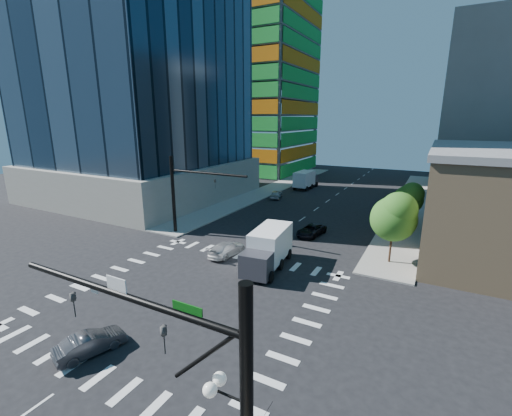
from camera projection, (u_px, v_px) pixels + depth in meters
The scene contains 15 objects.
ground at pixel (191, 297), 26.21m from camera, with size 160.00×160.00×0.00m, color black.
road_markings at pixel (191, 297), 26.21m from camera, with size 20.00×20.00×0.01m, color silver.
sidewalk_ne at pixel (411, 204), 54.64m from camera, with size 5.00×60.00×0.15m, color gray.
sidewalk_nw at pixel (271, 189), 66.03m from camera, with size 5.00×60.00×0.15m, color gray.
construction_building at pixel (256, 72), 85.33m from camera, with size 25.16×34.50×70.60m.
signal_mast_se at pixel (221, 402), 10.30m from camera, with size 10.51×2.48×9.00m.
signal_mast_nw at pixel (183, 189), 39.20m from camera, with size 10.20×0.40×9.00m.
tree_south at pixel (395, 216), 31.14m from camera, with size 4.16×4.16×6.82m.
tree_north at pixel (409, 198), 41.42m from camera, with size 3.54×3.52×5.78m.
car_nb_far at pixel (311, 230), 39.98m from camera, with size 2.12×4.60×1.28m, color black.
car_sb_near at pixel (227, 249), 34.22m from camera, with size 1.88×4.63×1.34m, color silver.
car_sb_mid at pixel (276, 194), 58.64m from camera, with size 1.63×4.06×1.38m, color #B0B4B8.
car_sb_cross at pixel (90, 343), 19.84m from camera, with size 1.36×3.91×1.29m, color #444348.
box_truck_near at pixel (267, 252), 30.95m from camera, with size 3.58×6.97×3.51m.
box_truck_far at pixel (306, 181), 67.16m from camera, with size 3.02×6.62×3.42m.
Camera 1 is at (15.53, -18.49, 13.27)m, focal length 24.00 mm.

